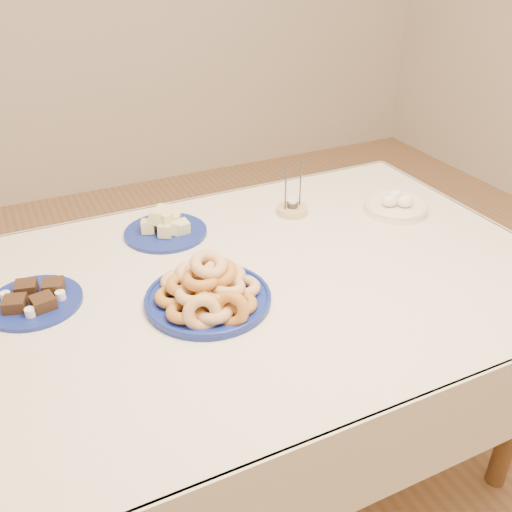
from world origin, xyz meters
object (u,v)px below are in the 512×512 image
object	(u,v)px
melon_plate	(165,226)
candle_holder	(292,209)
dining_table	(248,311)
donut_platter	(208,291)
brownie_plate	(34,300)
egg_bowl	(396,206)

from	to	relation	value
melon_plate	candle_holder	world-z (taller)	candle_holder
dining_table	donut_platter	size ratio (longest dim) A/B	4.15
dining_table	candle_holder	distance (m)	0.44
brownie_plate	dining_table	bearing A→B (deg)	-13.77
egg_bowl	donut_platter	bearing A→B (deg)	-163.87
dining_table	donut_platter	xyz separation A→B (m)	(-0.14, -0.06, 0.14)
melon_plate	dining_table	bearing A→B (deg)	-71.10
brownie_plate	egg_bowl	xyz separation A→B (m)	(1.14, 0.03, 0.01)
donut_platter	melon_plate	distance (m)	0.40
dining_table	melon_plate	bearing A→B (deg)	108.90
melon_plate	egg_bowl	xyz separation A→B (m)	(0.73, -0.19, -0.00)
donut_platter	egg_bowl	bearing A→B (deg)	16.13
donut_platter	egg_bowl	size ratio (longest dim) A/B	1.60
candle_holder	egg_bowl	distance (m)	0.34
egg_bowl	dining_table	bearing A→B (deg)	-165.44
dining_table	melon_plate	size ratio (longest dim) A/B	5.17
brownie_plate	melon_plate	bearing A→B (deg)	27.41
donut_platter	candle_holder	size ratio (longest dim) A/B	2.42
donut_platter	egg_bowl	xyz separation A→B (m)	(0.75, 0.22, -0.02)
brownie_plate	donut_platter	bearing A→B (deg)	-25.39
brownie_plate	egg_bowl	bearing A→B (deg)	1.43
dining_table	brownie_plate	xyz separation A→B (m)	(-0.53, 0.13, 0.12)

